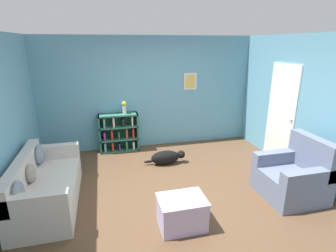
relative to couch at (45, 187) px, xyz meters
name	(u,v)px	position (x,y,z in m)	size (l,w,h in m)	color
ground_plane	(174,191)	(2.04, -0.11, -0.31)	(14.00, 14.00, 0.00)	brown
wall_back	(149,93)	(2.04, 2.13, 0.99)	(5.60, 0.13, 2.60)	#609EB7
wall_right	(310,109)	(4.59, -0.10, 0.99)	(0.16, 5.00, 2.60)	#609EB7
couch	(45,187)	(0.00, 0.00, 0.00)	(0.83, 1.83, 0.79)	beige
bookshelf	(119,133)	(1.27, 1.93, 0.13)	(0.89, 0.30, 0.89)	#2D6B56
recliner_chair	(294,176)	(3.92, -0.71, 0.04)	(0.89, 0.93, 1.00)	slate
coffee_table	(182,212)	(1.91, -1.02, -0.07)	(0.64, 0.48, 0.44)	#ADA3CC
dog	(167,157)	(2.18, 0.94, -0.16)	(0.88, 0.27, 0.29)	black
vase	(124,107)	(1.43, 1.92, 0.75)	(0.11, 0.11, 0.29)	silver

